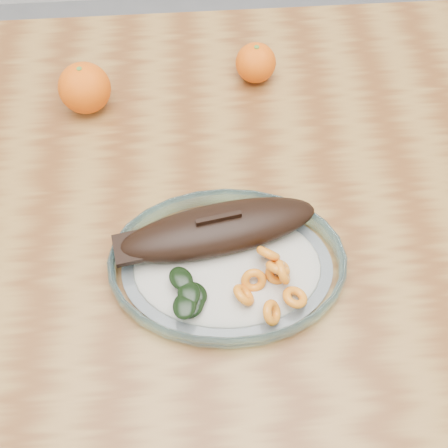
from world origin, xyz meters
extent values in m
plane|color=slate|center=(0.00, 0.00, 0.00)|extent=(3.00, 3.00, 0.00)
cube|color=brown|center=(0.00, 0.00, 0.73)|extent=(1.20, 0.80, 0.04)
cylinder|color=brown|center=(0.54, 0.34, 0.35)|extent=(0.06, 0.06, 0.71)
ellipsoid|color=white|center=(0.04, -0.14, 0.76)|extent=(0.58, 0.43, 0.01)
torus|color=#92D2E2|center=(0.04, -0.14, 0.77)|extent=(0.58, 0.58, 0.03)
ellipsoid|color=silver|center=(0.04, -0.14, 0.77)|extent=(0.52, 0.37, 0.02)
ellipsoid|color=black|center=(0.03, -0.10, 0.80)|extent=(0.28, 0.12, 0.05)
ellipsoid|color=black|center=(0.03, -0.10, 0.79)|extent=(0.23, 0.10, 0.02)
cube|color=black|center=(-0.08, -0.12, 0.80)|extent=(0.06, 0.05, 0.01)
cube|color=black|center=(0.03, -0.10, 0.82)|extent=(0.06, 0.02, 0.02)
torus|color=orange|center=(0.12, -0.20, 0.79)|extent=(0.04, 0.04, 0.03)
torus|color=orange|center=(0.06, -0.19, 0.79)|extent=(0.04, 0.05, 0.04)
torus|color=orange|center=(0.07, -0.17, 0.79)|extent=(0.05, 0.04, 0.04)
torus|color=orange|center=(0.09, -0.22, 0.79)|extent=(0.03, 0.04, 0.04)
torus|color=orange|center=(0.10, -0.16, 0.79)|extent=(0.04, 0.04, 0.04)
torus|color=orange|center=(0.09, -0.14, 0.81)|extent=(0.05, 0.04, 0.04)
torus|color=orange|center=(0.11, -0.17, 0.81)|extent=(0.02, 0.04, 0.04)
torus|color=orange|center=(0.10, -0.16, 0.81)|extent=(0.04, 0.04, 0.04)
ellipsoid|color=black|center=(-0.01, -0.19, 0.79)|extent=(0.04, 0.04, 0.01)
ellipsoid|color=black|center=(0.00, -0.18, 0.79)|extent=(0.04, 0.05, 0.01)
ellipsoid|color=black|center=(-0.01, -0.20, 0.79)|extent=(0.05, 0.05, 0.01)
ellipsoid|color=black|center=(-0.01, -0.19, 0.80)|extent=(0.03, 0.04, 0.01)
ellipsoid|color=black|center=(-0.02, -0.17, 0.80)|extent=(0.04, 0.05, 0.01)
ellipsoid|color=black|center=(-0.02, -0.20, 0.80)|extent=(0.03, 0.04, 0.01)
sphere|color=#EC4804|center=(-0.16, 0.17, 0.79)|extent=(0.08, 0.08, 0.08)
sphere|color=#EC4804|center=(0.11, 0.22, 0.78)|extent=(0.07, 0.07, 0.07)
camera|label=1|loc=(0.01, -0.49, 1.42)|focal=45.00mm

